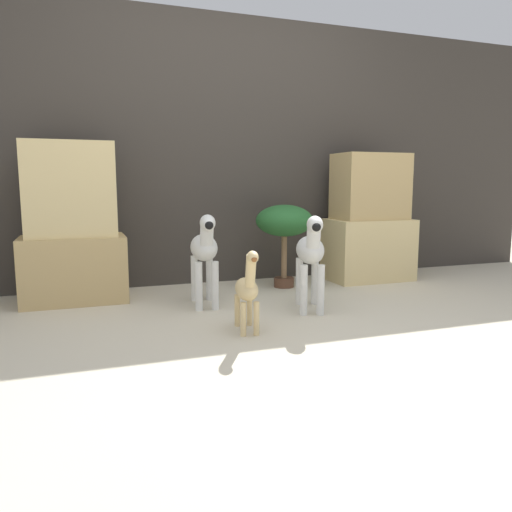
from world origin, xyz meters
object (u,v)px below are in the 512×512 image
zebra_right (311,252)px  zebra_left (205,250)px  giraffe_figurine (247,289)px  potted_palm_front (284,223)px

zebra_right → zebra_left: (-0.62, 0.35, 0.00)m
zebra_left → giraffe_figurine: (0.08, -0.66, -0.14)m
potted_palm_front → giraffe_figurine: bearing=-122.3°
giraffe_figurine → zebra_left: bearing=96.9°
zebra_right → zebra_left: size_ratio=1.00×
zebra_left → zebra_right: bearing=-29.4°
zebra_left → potted_palm_front: (0.76, 0.41, 0.13)m
giraffe_figurine → potted_palm_front: potted_palm_front is taller
giraffe_figurine → potted_palm_front: size_ratio=0.73×
zebra_right → giraffe_figurine: (-0.54, -0.31, -0.14)m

